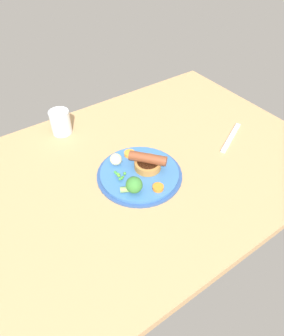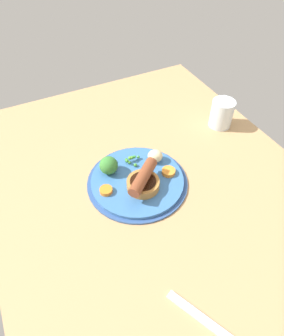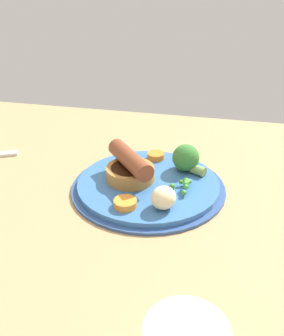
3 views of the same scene
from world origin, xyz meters
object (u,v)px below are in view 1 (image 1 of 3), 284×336
drinking_glass (61,122)px  carrot_slice_0 (130,154)px  broccoli_floret_near (134,185)px  fork (231,137)px  sausage_pudding (148,162)px  potato_chunk_0 (116,159)px  pea_pile (119,175)px  carrot_slice_3 (158,187)px  dinner_plate (139,174)px

drinking_glass → carrot_slice_0: bearing=-64.8°
broccoli_floret_near → fork: (42.14, 2.21, -3.39)cm
sausage_pudding → broccoli_floret_near: bearing=81.6°
potato_chunk_0 → carrot_slice_0: 5.80cm
pea_pile → drinking_glass: (-3.98, 32.22, 1.85)cm
pea_pile → drinking_glass: 32.51cm
pea_pile → carrot_slice_3: 12.01cm
sausage_pudding → carrot_slice_0: 8.31cm
pea_pile → drinking_glass: size_ratio=0.51×
sausage_pudding → fork: (33.37, -3.25, -3.30)cm
dinner_plate → drinking_glass: (-10.15, 33.56, 3.71)cm
carrot_slice_0 → carrot_slice_3: bearing=-94.7°
dinner_plate → sausage_pudding: bearing=1.7°
drinking_glass → fork: bearing=-38.2°
sausage_pudding → carrot_slice_3: sausage_pudding is taller
broccoli_floret_near → carrot_slice_0: bearing=88.9°
broccoli_floret_near → potato_chunk_0: broccoli_floret_near is taller
carrot_slice_0 → fork: bearing=-18.0°
dinner_plate → fork: size_ratio=1.44×
sausage_pudding → carrot_slice_3: bearing=122.7°
carrot_slice_3 → drinking_glass: drinking_glass is taller
fork → drinking_glass: drinking_glass is taller
dinner_plate → pea_pile: 6.58cm
carrot_slice_3 → dinner_plate: bearing=92.7°
potato_chunk_0 → carrot_slice_3: potato_chunk_0 is taller
dinner_plate → drinking_glass: bearing=106.8°
potato_chunk_0 → drinking_glass: (-6.34, 26.38, 1.14)cm
broccoli_floret_near → drinking_glass: drinking_glass is taller
drinking_glass → broccoli_floret_near: bearing=-83.4°
dinner_plate → drinking_glass: drinking_glass is taller
dinner_plate → carrot_slice_0: bearing=77.6°
carrot_slice_3 → drinking_glass: 43.62cm
pea_pile → fork: (42.64, -4.51, -2.13)cm
broccoli_floret_near → carrot_slice_3: (6.08, -3.32, -1.74)cm
dinner_plate → pea_pile: bearing=167.7°
carrot_slice_0 → drinking_glass: size_ratio=0.41×
pea_pile → dinner_plate: bearing=-12.3°
pea_pile → sausage_pudding: bearing=-7.7°
sausage_pudding → broccoli_floret_near: 10.34cm
carrot_slice_0 → dinner_plate: bearing=-102.4°
pea_pile → potato_chunk_0: potato_chunk_0 is taller
broccoli_floret_near → carrot_slice_3: bearing=-0.8°
dinner_plate → broccoli_floret_near: broccoli_floret_near is taller
sausage_pudding → carrot_slice_3: 9.34cm
sausage_pudding → fork: size_ratio=0.58×
carrot_slice_0 → carrot_slice_3: (-1.38, -16.83, -0.01)cm
broccoli_floret_near → drinking_glass: bearing=124.4°
dinner_plate → carrot_slice_3: 8.81cm
drinking_glass → carrot_slice_3: bearing=-76.0°
pea_pile → carrot_slice_0: pea_pile is taller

